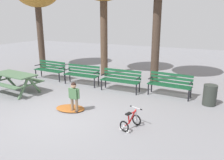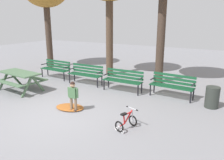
# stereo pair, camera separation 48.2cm
# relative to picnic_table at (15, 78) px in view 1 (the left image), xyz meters

# --- Properties ---
(ground) EXTENTS (36.00, 36.00, 0.00)m
(ground) POSITION_rel_picnic_table_xyz_m (2.99, -1.08, -0.59)
(ground) COLOR gray
(picnic_table) EXTENTS (1.92, 1.50, 0.79)m
(picnic_table) POSITION_rel_picnic_table_xyz_m (0.00, 0.00, 0.00)
(picnic_table) COLOR #4C6B4C
(picnic_table) RESTS_ON ground
(park_bench_far_left) EXTENTS (1.62, 0.54, 0.85)m
(park_bench_far_left) POSITION_rel_picnic_table_xyz_m (-0.17, 2.25, -0.08)
(park_bench_far_left) COLOR #144728
(park_bench_far_left) RESTS_ON ground
(park_bench_left) EXTENTS (1.61, 0.48, 0.85)m
(park_bench_left) POSITION_rel_picnic_table_xyz_m (1.72, 2.11, -0.08)
(park_bench_left) COLOR #144728
(park_bench_left) RESTS_ON ground
(park_bench_right) EXTENTS (1.60, 0.47, 0.85)m
(park_bench_right) POSITION_rel_picnic_table_xyz_m (3.62, 2.02, -0.08)
(park_bench_right) COLOR #144728
(park_bench_right) RESTS_ON ground
(park_bench_far_right) EXTENTS (1.63, 0.56, 0.85)m
(park_bench_far_right) POSITION_rel_picnic_table_xyz_m (5.53, 2.25, -0.08)
(park_bench_far_right) COLOR #144728
(park_bench_far_right) RESTS_ON ground
(child_standing) EXTENTS (0.37, 0.19, 0.97)m
(child_standing) POSITION_rel_picnic_table_xyz_m (3.20, -0.59, -0.03)
(child_standing) COLOR #7F664C
(child_standing) RESTS_ON ground
(kids_bicycle) EXTENTS (0.49, 0.62, 0.54)m
(kids_bicycle) POSITION_rel_picnic_table_xyz_m (5.16, -0.84, -0.39)
(kids_bicycle) COLOR black
(kids_bicycle) RESTS_ON ground
(leaf_pile) EXTENTS (1.04, 0.80, 0.07)m
(leaf_pile) POSITION_rel_picnic_table_xyz_m (2.94, -0.48, -0.56)
(leaf_pile) COLOR #9E5623
(leaf_pile) RESTS_ON ground
(trash_bin) EXTENTS (0.44, 0.44, 0.70)m
(trash_bin) POSITION_rel_picnic_table_xyz_m (6.94, 1.90, -0.24)
(trash_bin) COLOR #2D332D
(trash_bin) RESTS_ON ground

